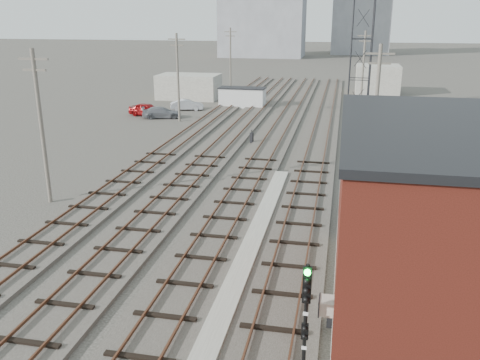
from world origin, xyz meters
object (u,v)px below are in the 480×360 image
(car_silver, at_px, (187,105))
(car_grey, at_px, (162,112))
(switch_stand, at_px, (252,138))
(site_trailer, at_px, (242,97))
(car_red, at_px, (147,110))
(signal_mast, at_px, (306,315))

(car_silver, xyz_separation_m, car_grey, (-1.27, -5.26, -0.02))
(switch_stand, distance_m, car_grey, 15.09)
(switch_stand, distance_m, car_silver, 18.10)
(site_trailer, bearing_deg, car_red, -137.90)
(car_grey, bearing_deg, site_trailer, -57.62)
(site_trailer, relative_size, car_grey, 1.35)
(car_red, bearing_deg, signal_mast, -141.24)
(switch_stand, relative_size, car_red, 0.28)
(car_grey, bearing_deg, switch_stand, -147.19)
(signal_mast, relative_size, car_red, 0.94)
(car_silver, bearing_deg, car_red, 130.46)
(signal_mast, bearing_deg, car_grey, 115.57)
(switch_stand, relative_size, car_grey, 0.27)
(site_trailer, relative_size, car_red, 1.37)
(car_silver, distance_m, car_grey, 5.41)
(switch_stand, bearing_deg, site_trailer, 117.96)
(switch_stand, height_order, car_silver, car_silver)
(switch_stand, bearing_deg, car_red, 157.11)
(site_trailer, xyz_separation_m, car_silver, (-5.97, -3.50, -0.56))
(signal_mast, relative_size, car_silver, 1.02)
(signal_mast, xyz_separation_m, car_grey, (-18.63, 38.94, -1.67))
(site_trailer, height_order, car_silver, site_trailer)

